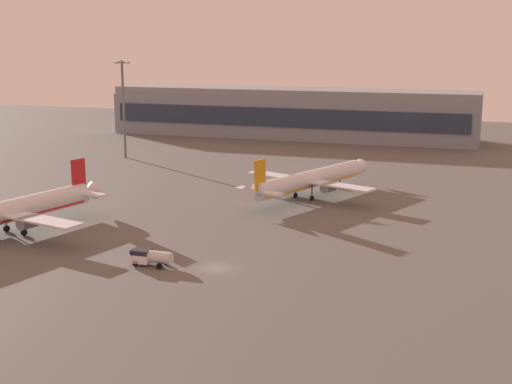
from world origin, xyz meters
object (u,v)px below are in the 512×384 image
Objects in this scene: airplane_taxiway_distant at (4,213)px; apron_light_east at (123,103)px; fuel_truck at (150,257)px; airplane_near_gate at (309,180)px.

airplane_taxiway_distant is 81.34m from apron_light_east.
airplane_taxiway_distant reaches higher than fuel_truck.
airplane_near_gate is at bearing -118.63° from airplane_taxiway_distant.
fuel_truck is at bearing -80.17° from airplane_near_gate.
airplane_taxiway_distant is 1.54× the size of apron_light_east.
fuel_truck is 0.23× the size of apron_light_east.
airplane_near_gate is 6.00× the size of fuel_truck.
apron_light_east is (-20.97, 77.77, 11.26)m from airplane_taxiway_distant.
airplane_near_gate is 1.40× the size of apron_light_east.
airplane_taxiway_distant is 1.10× the size of airplane_near_gate.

